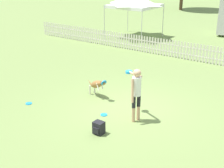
{
  "coord_description": "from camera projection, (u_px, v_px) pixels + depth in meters",
  "views": [
    {
      "loc": [
        5.22,
        -8.26,
        4.7
      ],
      "look_at": [
        -0.64,
        -0.08,
        0.83
      ],
      "focal_mm": 50.0,
      "sensor_mm": 36.0,
      "label": 1
    }
  ],
  "objects": [
    {
      "name": "ground_plane",
      "position": [
        128.0,
        110.0,
        10.79
      ],
      "size": [
        240.0,
        240.0,
        0.0
      ],
      "primitive_type": "plane",
      "color": "olive"
    },
    {
      "name": "handler_person",
      "position": [
        136.0,
        88.0,
        9.68
      ],
      "size": [
        0.89,
        0.92,
        1.74
      ],
      "rotation": [
        0.0,
        0.0,
        1.22
      ],
      "color": "tan",
      "rests_on": "ground_plane"
    },
    {
      "name": "leaping_dog",
      "position": [
        97.0,
        84.0,
        11.67
      ],
      "size": [
        1.2,
        0.57,
        0.82
      ],
      "rotation": [
        0.0,
        0.0,
        -1.92
      ],
      "color": "olive",
      "rests_on": "ground_plane"
    },
    {
      "name": "frisbee_near_handler",
      "position": [
        29.0,
        103.0,
        11.24
      ],
      "size": [
        0.22,
        0.22,
        0.02
      ],
      "color": "#1E8CD8",
      "rests_on": "ground_plane"
    },
    {
      "name": "frisbee_near_dog",
      "position": [
        104.0,
        115.0,
        10.39
      ],
      "size": [
        0.22,
        0.22,
        0.02
      ],
      "color": "#1E8CD8",
      "rests_on": "ground_plane"
    },
    {
      "name": "backpack_on_grass",
      "position": [
        99.0,
        128.0,
        9.2
      ],
      "size": [
        0.31,
        0.29,
        0.38
      ],
      "color": "black",
      "rests_on": "ground_plane"
    },
    {
      "name": "picket_fence",
      "position": [
        202.0,
        53.0,
        15.84
      ],
      "size": [
        23.15,
        0.04,
        0.93
      ],
      "color": "beige",
      "rests_on": "ground_plane"
    },
    {
      "name": "canopy_tent_main",
      "position": [
        135.0,
        1.0,
        20.61
      ],
      "size": [
        2.93,
        2.93,
        2.86
      ],
      "color": "silver",
      "rests_on": "ground_plane"
    }
  ]
}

